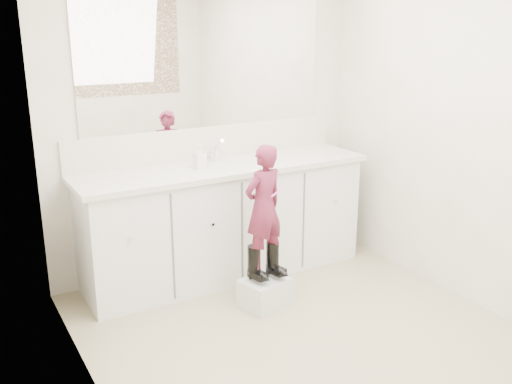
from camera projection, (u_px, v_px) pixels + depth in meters
floor at (316, 344)px, 3.55m from camera, size 3.00×3.00×0.00m
wall_back at (208, 119)px, 4.45m from camera, size 2.60×0.00×2.60m
wall_left at (91, 189)px, 2.58m from camera, size 0.00×3.00×3.00m
wall_right at (478, 134)px, 3.83m from camera, size 0.00×3.00×3.00m
vanity_cabinet at (225, 223)px, 4.44m from camera, size 2.20×0.55×0.85m
countertop at (225, 168)px, 4.30m from camera, size 2.28×0.58×0.04m
backsplash at (209, 143)px, 4.49m from camera, size 2.28×0.03×0.25m
mirror at (207, 61)px, 4.32m from camera, size 2.00×0.02×1.00m
faucet at (215, 154)px, 4.42m from camera, size 0.08×0.08×0.10m
cup at (266, 152)px, 4.54m from camera, size 0.11×0.11×0.08m
soap_bottle at (199, 157)px, 4.18m from camera, size 0.09×0.09×0.18m
step_stool at (265, 292)px, 4.01m from camera, size 0.36×0.32×0.20m
boot_left at (254, 263)px, 3.93m from camera, size 0.13×0.19×0.26m
boot_right at (273, 259)px, 4.00m from camera, size 0.13×0.19×0.26m
toddler at (264, 207)px, 3.85m from camera, size 0.35×0.27×0.86m
toothbrush at (279, 191)px, 3.78m from camera, size 0.14×0.04×0.06m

